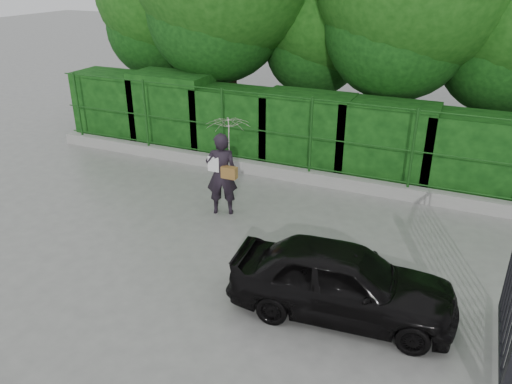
% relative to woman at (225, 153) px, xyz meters
% --- Properties ---
extents(ground, '(80.00, 80.00, 0.00)m').
position_rel_woman_xyz_m(ground, '(0.69, -2.29, -1.34)').
color(ground, gray).
extents(kerb, '(14.00, 0.25, 0.30)m').
position_rel_woman_xyz_m(kerb, '(0.69, 2.21, -1.19)').
color(kerb, '#9E9E99').
rests_on(kerb, ground).
extents(fence, '(14.13, 0.06, 1.80)m').
position_rel_woman_xyz_m(fence, '(0.91, 2.21, -0.14)').
color(fence, '#164614').
rests_on(fence, kerb).
extents(hedge, '(14.20, 1.20, 2.10)m').
position_rel_woman_xyz_m(hedge, '(0.66, 3.21, -0.37)').
color(hedge, black).
rests_on(hedge, ground).
extents(woman, '(0.97, 0.91, 2.09)m').
position_rel_woman_xyz_m(woman, '(0.00, 0.00, 0.00)').
color(woman, black).
rests_on(woman, ground).
extents(car, '(3.44, 1.63, 1.13)m').
position_rel_woman_xyz_m(car, '(3.07, -2.28, -0.77)').
color(car, black).
rests_on(car, ground).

